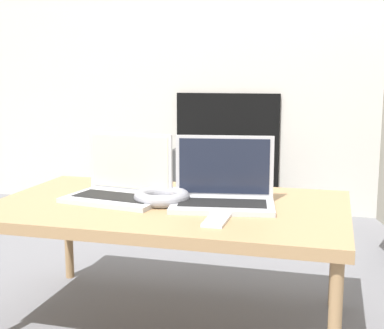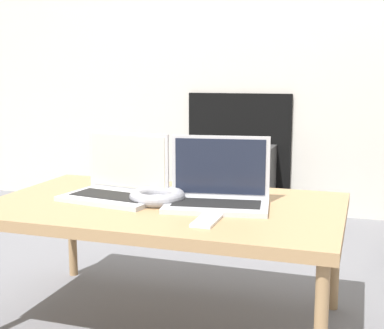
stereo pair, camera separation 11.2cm
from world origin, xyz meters
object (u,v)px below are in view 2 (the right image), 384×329
at_px(laptop_right, 218,190).
at_px(tv, 230,183).
at_px(headphones, 157,196).
at_px(phone, 207,220).
at_px(laptop_left, 118,183).

distance_m(laptop_right, tv, 1.47).
bearing_deg(tv, headphones, -85.75).
relative_size(headphones, tv, 0.39).
bearing_deg(phone, tv, 101.69).
height_order(headphones, tv, headphones).
bearing_deg(phone, laptop_left, 152.21).
bearing_deg(laptop_left, tv, 96.94).
distance_m(laptop_left, tv, 1.44).
relative_size(laptop_left, phone, 2.47).
relative_size(laptop_right, phone, 2.47).
xyz_separation_m(laptop_left, laptop_right, (0.36, 0.00, 0.00)).
relative_size(laptop_right, tv, 0.73).
bearing_deg(headphones, laptop_left, 171.23).
bearing_deg(laptop_left, laptop_right, 8.95).
bearing_deg(laptop_right, headphones, 177.92).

